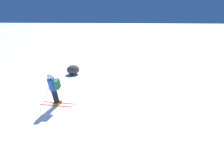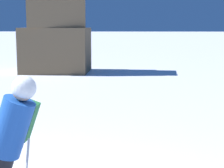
{
  "view_description": "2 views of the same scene",
  "coord_description": "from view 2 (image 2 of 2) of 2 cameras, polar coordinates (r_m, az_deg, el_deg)",
  "views": [
    {
      "loc": [
        9.22,
        4.1,
        4.04
      ],
      "look_at": [
        1.25,
        2.88,
        1.57
      ],
      "focal_mm": 35.0,
      "sensor_mm": 36.0,
      "label": 1
    },
    {
      "loc": [
        1.54,
        -3.73,
        2.18
      ],
      "look_at": [
        1.12,
        4.47,
        0.91
      ],
      "focal_mm": 60.0,
      "sensor_mm": 36.0,
      "label": 2
    }
  ],
  "objects": [
    {
      "name": "skier",
      "position": [
        4.15,
        -15.74,
        -8.93
      ],
      "size": [
        1.39,
        1.68,
        1.73
      ],
      "rotation": [
        0.0,
        0.0,
        -0.05
      ],
      "color": "red",
      "rests_on": "ground"
    },
    {
      "name": "rock_pillar",
      "position": [
        18.11,
        -8.51,
        9.79
      ],
      "size": [
        3.08,
        2.71,
        6.02
      ],
      "color": "brown",
      "rests_on": "ground"
    }
  ]
}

